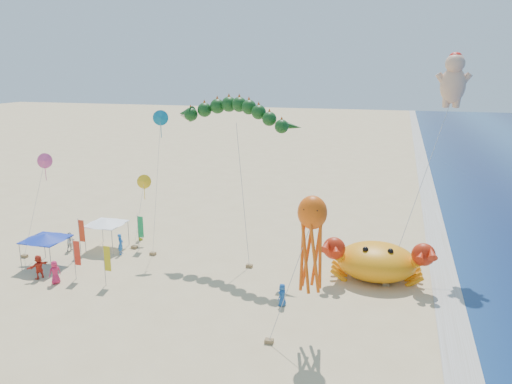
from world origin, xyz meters
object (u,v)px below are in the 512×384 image
at_px(crab_inflatable, 377,260).
at_px(canopy_blue, 46,237).
at_px(dragon_kite, 234,117).
at_px(octopus_kite, 311,236).
at_px(canopy_white, 106,222).
at_px(cherub_kite, 453,79).

height_order(crab_inflatable, canopy_blue, crab_inflatable).
height_order(crab_inflatable, dragon_kite, dragon_kite).
relative_size(octopus_kite, canopy_white, 2.70).
xyz_separation_m(dragon_kite, cherub_kite, (16.58, 4.74, 2.94)).
bearing_deg(crab_inflatable, canopy_white, 179.13).
height_order(crab_inflatable, cherub_kite, cherub_kite).
bearing_deg(cherub_kite, canopy_white, -166.84).
bearing_deg(crab_inflatable, cherub_kite, 55.14).
relative_size(octopus_kite, canopy_blue, 2.59).
height_order(crab_inflatable, canopy_white, crab_inflatable).
bearing_deg(canopy_blue, dragon_kite, 25.89).
xyz_separation_m(crab_inflatable, cherub_kite, (4.79, 6.87, 13.08)).
distance_m(crab_inflatable, cherub_kite, 15.53).
xyz_separation_m(crab_inflatable, dragon_kite, (-11.80, 2.13, 10.14)).
bearing_deg(crab_inflatable, canopy_blue, -169.96).
relative_size(dragon_kite, octopus_kite, 1.49).
bearing_deg(octopus_kite, crab_inflatable, 70.16).
relative_size(dragon_kite, cherub_kite, 0.77).
relative_size(dragon_kite, canopy_blue, 3.87).
relative_size(canopy_blue, canopy_white, 1.04).
bearing_deg(octopus_kite, dragon_kite, 126.06).
bearing_deg(canopy_white, cherub_kite, 13.16).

